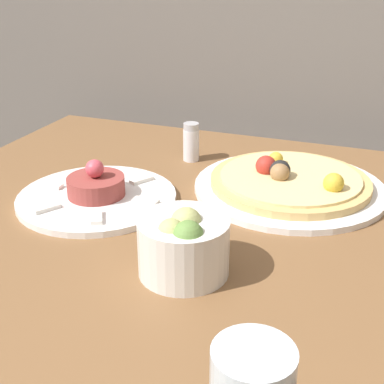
# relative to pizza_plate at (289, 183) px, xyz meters

# --- Properties ---
(dining_table) EXTENTS (1.01, 0.85, 0.80)m
(dining_table) POSITION_rel_pizza_plate_xyz_m (-0.08, -0.17, -0.14)
(dining_table) COLOR brown
(dining_table) RESTS_ON ground_plane
(pizza_plate) EXTENTS (0.31, 0.31, 0.05)m
(pizza_plate) POSITION_rel_pizza_plate_xyz_m (0.00, 0.00, 0.00)
(pizza_plate) COLOR white
(pizza_plate) RESTS_ON dining_table
(tartare_plate) EXTENTS (0.25, 0.25, 0.07)m
(tartare_plate) POSITION_rel_pizza_plate_xyz_m (-0.28, -0.15, -0.00)
(tartare_plate) COLOR white
(tartare_plate) RESTS_ON dining_table
(small_bowl) EXTENTS (0.11, 0.11, 0.09)m
(small_bowl) POSITION_rel_pizza_plate_xyz_m (-0.07, -0.29, 0.03)
(small_bowl) COLOR white
(small_bowl) RESTS_ON dining_table
(salt_shaker) EXTENTS (0.03, 0.03, 0.07)m
(salt_shaker) POSITION_rel_pizza_plate_xyz_m (-0.20, 0.08, 0.02)
(salt_shaker) COLOR silver
(salt_shaker) RESTS_ON dining_table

